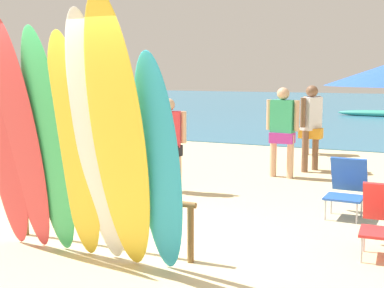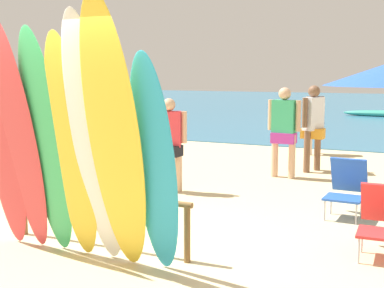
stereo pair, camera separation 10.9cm
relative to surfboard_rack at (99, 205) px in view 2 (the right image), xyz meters
The scene contains 16 objects.
ground 14.01m from the surfboard_rack, 90.00° to the left, with size 60.00×60.00×0.00m, color #D3BC8C.
ocean_water 29.02m from the surfboard_rack, 90.00° to the left, with size 60.00×40.00×0.02m, color teal.
surfboard_rack is the anchor object (origin of this frame).
surfboard_red_0 1.39m from the surfboard_rack, 153.34° to the right, with size 0.48×0.06×2.79m, color #D13D42.
surfboard_red_1 1.15m from the surfboard_rack, 143.99° to the right, with size 0.51×0.06×2.63m, color #D13D42.
surfboard_green_2 0.94m from the surfboard_rack, 128.00° to the right, with size 0.52×0.06×2.52m, color #38B266.
surfboard_yellow_3 0.85m from the surfboard_rack, 89.77° to the right, with size 0.52×0.06×2.46m, color yellow.
surfboard_white_4 1.01m from the surfboard_rack, 57.54° to the right, with size 0.54×0.07×2.68m, color white.
surfboard_yellow_5 1.24m from the surfboard_rack, 43.30° to the right, with size 0.58×0.07×2.81m, color yellow.
surfboard_teal_6 1.23m from the surfboard_rack, 23.48° to the right, with size 0.49×0.07×2.24m, color #289EC6.
beachgoer_strolling 8.13m from the surfboard_rack, 85.46° to the left, with size 0.43×0.58×1.66m.
beachgoer_photographing 4.99m from the surfboard_rack, 81.04° to the left, with size 0.65×0.28×1.73m.
beachgoer_by_water 5.93m from the surfboard_rack, 79.03° to the left, with size 0.46×0.62×1.76m.
beachgoer_near_rack 2.99m from the surfboard_rack, 102.32° to the left, with size 0.56×0.34×1.58m.
beach_chair_red 3.18m from the surfboard_rack, 21.03° to the left, with size 0.54×0.76×0.79m.
beach_chair_blue 3.50m from the surfboard_rack, 48.14° to the left, with size 0.52×0.70×0.82m.
Camera 2 is at (3.51, -4.82, 2.00)m, focal length 49.10 mm.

